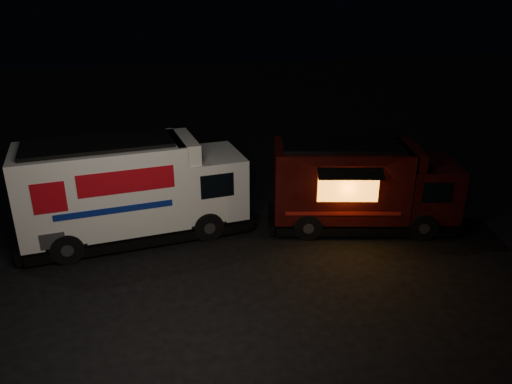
% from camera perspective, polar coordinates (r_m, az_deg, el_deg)
% --- Properties ---
extents(ground, '(80.00, 80.00, 0.00)m').
position_cam_1_polar(ground, '(14.50, -3.70, -8.33)').
color(ground, black).
rests_on(ground, ground).
extents(white_truck, '(7.32, 3.19, 3.22)m').
position_cam_1_polar(white_truck, '(15.89, -13.65, 0.39)').
color(white_truck, white).
rests_on(white_truck, ground).
extents(red_truck, '(6.52, 3.65, 2.87)m').
position_cam_1_polar(red_truck, '(16.55, 12.21, 0.77)').
color(red_truck, '#3B0D0A').
rests_on(red_truck, ground).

